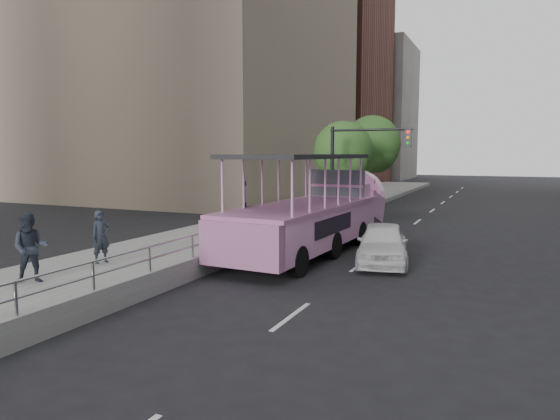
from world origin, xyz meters
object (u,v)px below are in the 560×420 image
(parking_sign, at_px, (245,211))
(traffic_signal, at_px, (354,160))
(car, at_px, (383,243))
(pedestrian_near, at_px, (101,237))
(duck_boat, at_px, (316,215))
(street_tree_far, at_px, (373,146))
(street_tree_near, at_px, (344,153))
(pedestrian_mid, at_px, (30,248))

(parking_sign, distance_m, traffic_signal, 9.73)
(car, bearing_deg, pedestrian_near, -159.46)
(duck_boat, distance_m, car, 3.38)
(pedestrian_near, relative_size, street_tree_far, 0.26)
(parking_sign, bearing_deg, traffic_signal, 82.64)
(traffic_signal, bearing_deg, duck_boat, -86.86)
(street_tree_near, bearing_deg, street_tree_far, 88.09)
(duck_boat, height_order, street_tree_near, street_tree_near)
(traffic_signal, distance_m, street_tree_near, 3.80)
(duck_boat, height_order, parking_sign, duck_boat)
(pedestrian_mid, xyz_separation_m, street_tree_far, (3.13, 25.06, 3.04))
(pedestrian_mid, xyz_separation_m, parking_sign, (3.30, 6.13, 0.51))
(pedestrian_near, xyz_separation_m, traffic_signal, (4.62, 12.95, 2.35))
(car, height_order, pedestrian_mid, pedestrian_mid)
(parking_sign, bearing_deg, street_tree_far, 90.52)
(pedestrian_mid, bearing_deg, duck_boat, 20.92)
(pedestrian_near, height_order, traffic_signal, traffic_signal)
(duck_boat, xyz_separation_m, pedestrian_near, (-4.98, -6.43, -0.25))
(traffic_signal, relative_size, street_tree_far, 0.81)
(car, xyz_separation_m, parking_sign, (-4.57, -1.56, 1.06))
(parking_sign, height_order, street_tree_near, street_tree_near)
(pedestrian_near, xyz_separation_m, pedestrian_mid, (0.09, -2.68, 0.11))
(traffic_signal, bearing_deg, pedestrian_mid, -106.15)
(duck_boat, height_order, pedestrian_near, duck_boat)
(parking_sign, xyz_separation_m, traffic_signal, (1.23, 9.50, 1.72))
(car, relative_size, parking_sign, 1.47)
(parking_sign, relative_size, street_tree_near, 0.50)
(parking_sign, bearing_deg, pedestrian_near, -134.51)
(duck_boat, distance_m, parking_sign, 3.39)
(street_tree_far, bearing_deg, duck_boat, -83.72)
(car, xyz_separation_m, street_tree_near, (-4.94, 11.36, 3.11))
(car, relative_size, pedestrian_near, 2.45)
(car, distance_m, parking_sign, 4.95)
(parking_sign, distance_m, street_tree_far, 19.10)
(street_tree_far, bearing_deg, street_tree_near, -91.91)
(pedestrian_near, distance_m, street_tree_far, 22.83)
(street_tree_far, bearing_deg, parking_sign, -89.48)
(duck_boat, bearing_deg, traffic_signal, 93.14)
(traffic_signal, height_order, street_tree_near, street_tree_near)
(pedestrian_near, bearing_deg, street_tree_far, 10.35)
(car, bearing_deg, traffic_signal, 101.21)
(duck_boat, relative_size, parking_sign, 4.05)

